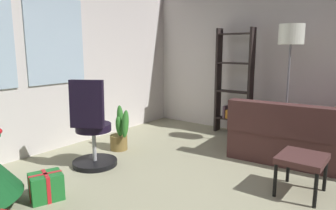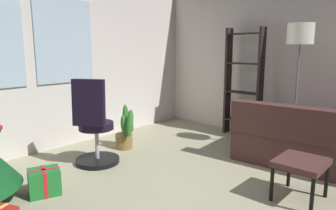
{
  "view_description": "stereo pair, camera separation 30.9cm",
  "coord_description": "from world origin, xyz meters",
  "px_view_note": "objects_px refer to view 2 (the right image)",
  "views": [
    {
      "loc": [
        -2.47,
        -1.1,
        1.49
      ],
      "look_at": [
        0.41,
        1.08,
        0.81
      ],
      "focal_mm": 33.08,
      "sensor_mm": 36.0,
      "label": 1
    },
    {
      "loc": [
        -2.27,
        -1.33,
        1.49
      ],
      "look_at": [
        0.41,
        1.08,
        0.81
      ],
      "focal_mm": 33.08,
      "sensor_mm": 36.0,
      "label": 2
    }
  ],
  "objects_px": {
    "couch": "(325,143)",
    "footstool": "(301,165)",
    "bookshelf": "(244,88)",
    "potted_plant": "(126,131)",
    "gift_box_green": "(44,182)",
    "office_chair": "(94,131)",
    "floor_lamp": "(300,44)"
  },
  "relations": [
    {
      "from": "couch",
      "to": "floor_lamp",
      "type": "xyz_separation_m",
      "value": [
        0.21,
        0.48,
        1.25
      ]
    },
    {
      "from": "footstool",
      "to": "gift_box_green",
      "type": "height_order",
      "value": "footstool"
    },
    {
      "from": "couch",
      "to": "footstool",
      "type": "distance_m",
      "value": 1.18
    },
    {
      "from": "gift_box_green",
      "to": "bookshelf",
      "type": "height_order",
      "value": "bookshelf"
    },
    {
      "from": "bookshelf",
      "to": "potted_plant",
      "type": "height_order",
      "value": "bookshelf"
    },
    {
      "from": "footstool",
      "to": "gift_box_green",
      "type": "relative_size",
      "value": 1.36
    },
    {
      "from": "gift_box_green",
      "to": "office_chair",
      "type": "bearing_deg",
      "value": 19.73
    },
    {
      "from": "couch",
      "to": "bookshelf",
      "type": "relative_size",
      "value": 1.07
    },
    {
      "from": "couch",
      "to": "bookshelf",
      "type": "bearing_deg",
      "value": 70.67
    },
    {
      "from": "floor_lamp",
      "to": "footstool",
      "type": "bearing_deg",
      "value": -157.06
    },
    {
      "from": "gift_box_green",
      "to": "potted_plant",
      "type": "bearing_deg",
      "value": 18.54
    },
    {
      "from": "bookshelf",
      "to": "potted_plant",
      "type": "bearing_deg",
      "value": 152.96
    },
    {
      "from": "couch",
      "to": "gift_box_green",
      "type": "height_order",
      "value": "couch"
    },
    {
      "from": "footstool",
      "to": "gift_box_green",
      "type": "xyz_separation_m",
      "value": [
        -1.64,
        1.97,
        -0.22
      ]
    },
    {
      "from": "couch",
      "to": "potted_plant",
      "type": "bearing_deg",
      "value": 118.66
    },
    {
      "from": "potted_plant",
      "to": "office_chair",
      "type": "bearing_deg",
      "value": -162.93
    },
    {
      "from": "couch",
      "to": "bookshelf",
      "type": "xyz_separation_m",
      "value": [
        0.51,
        1.45,
        0.53
      ]
    },
    {
      "from": "bookshelf",
      "to": "potted_plant",
      "type": "distance_m",
      "value": 2.1
    },
    {
      "from": "bookshelf",
      "to": "footstool",
      "type": "bearing_deg",
      "value": -137.24
    },
    {
      "from": "couch",
      "to": "footstool",
      "type": "bearing_deg",
      "value": -174.93
    },
    {
      "from": "footstool",
      "to": "office_chair",
      "type": "xyz_separation_m",
      "value": [
        -0.81,
        2.27,
        0.09
      ]
    },
    {
      "from": "gift_box_green",
      "to": "office_chair",
      "type": "height_order",
      "value": "office_chair"
    },
    {
      "from": "footstool",
      "to": "potted_plant",
      "type": "height_order",
      "value": "potted_plant"
    },
    {
      "from": "couch",
      "to": "footstool",
      "type": "xyz_separation_m",
      "value": [
        -1.17,
        -0.1,
        0.08
      ]
    },
    {
      "from": "floor_lamp",
      "to": "potted_plant",
      "type": "distance_m",
      "value": 2.73
    },
    {
      "from": "footstool",
      "to": "office_chair",
      "type": "bearing_deg",
      "value": 109.64
    },
    {
      "from": "bookshelf",
      "to": "office_chair",
      "type": "bearing_deg",
      "value": 164.05
    },
    {
      "from": "gift_box_green",
      "to": "couch",
      "type": "bearing_deg",
      "value": -33.59
    },
    {
      "from": "gift_box_green",
      "to": "bookshelf",
      "type": "bearing_deg",
      "value": -7.13
    },
    {
      "from": "floor_lamp",
      "to": "office_chair",
      "type": "bearing_deg",
      "value": 142.44
    },
    {
      "from": "couch",
      "to": "floor_lamp",
      "type": "relative_size",
      "value": 1.07
    },
    {
      "from": "footstool",
      "to": "gift_box_green",
      "type": "distance_m",
      "value": 2.57
    }
  ]
}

